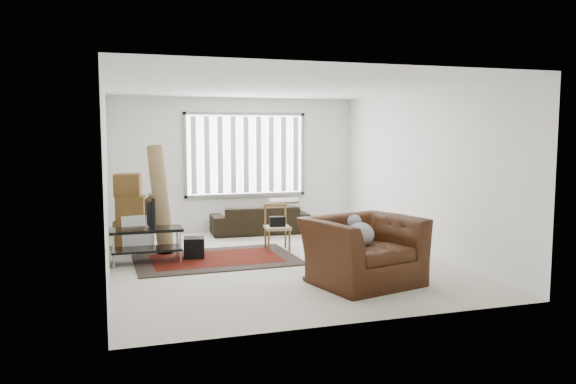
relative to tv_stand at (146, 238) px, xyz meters
name	(u,v)px	position (x,y,z in m)	size (l,w,h in m)	color
room	(270,148)	(1.98, 0.04, 1.37)	(6.00, 6.02, 2.71)	beige
persian_rug	(216,259)	(1.06, -0.09, -0.38)	(2.55, 1.74, 0.02)	black
tv_stand	(146,238)	(0.00, 0.00, 0.00)	(1.09, 0.49, 0.54)	black
tv	(146,212)	(0.00, 0.00, 0.40)	(0.88, 0.11, 0.50)	black
subwoofer	(194,247)	(0.74, 0.09, -0.21)	(0.32, 0.32, 0.32)	black
moving_boxes	(130,213)	(-0.20, 1.32, 0.21)	(0.59, 0.55, 1.29)	brown
white_flatpack	(138,235)	(-0.09, 0.69, -0.07)	(0.50, 0.07, 0.64)	silver
rolled_rug	(160,199)	(0.29, 0.81, 0.51)	(0.27, 0.27, 1.80)	brown
sofa	(260,215)	(2.31, 1.98, -0.02)	(1.91, 0.83, 0.74)	black
side_chair	(277,225)	(2.18, 0.33, 0.04)	(0.46, 0.46, 0.78)	#968562
armchair	(363,246)	(2.68, -2.05, 0.12)	(1.61, 1.48, 1.01)	#35190A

